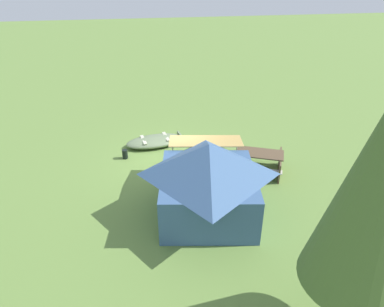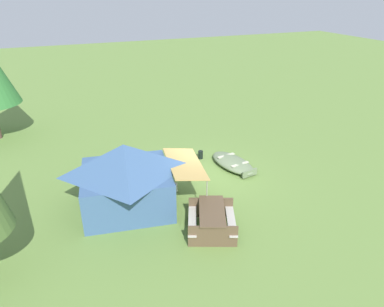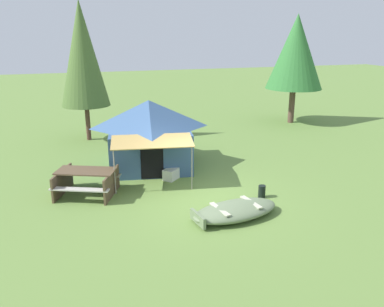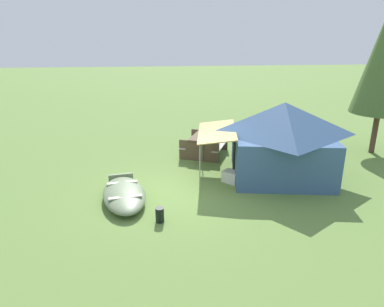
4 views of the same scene
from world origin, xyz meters
name	(u,v)px [view 1 (image 1 of 4)]	position (x,y,z in m)	size (l,w,h in m)	color
ground_plane	(170,162)	(0.00, 0.00, 0.00)	(80.00, 80.00, 0.00)	olive
beached_rowboat	(155,141)	(0.47, -1.56, 0.20)	(2.64, 1.55, 0.38)	#697A57
canvas_cabin_tent	(208,179)	(-0.83, 3.39, 1.27)	(3.53, 4.68, 2.45)	#3A5A86
picnic_table	(259,160)	(-3.25, 1.23, 0.49)	(2.20, 2.07, 0.79)	brown
cooler_box	(188,180)	(-0.47, 1.71, 0.18)	(0.52, 0.37, 0.37)	silver
fuel_can	(125,154)	(1.76, -0.58, 0.19)	(0.22, 0.22, 0.38)	black
pine_tree_back_left	(383,182)	(-2.81, 7.82, 3.85)	(2.14, 2.14, 6.12)	brown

